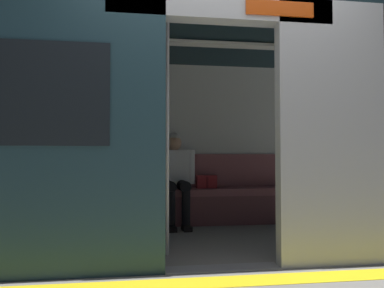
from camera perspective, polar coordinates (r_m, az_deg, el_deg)
ground_plane at (r=3.13m, az=4.59°, el=-18.20°), size 60.00×60.00×0.00m
platform_edge_strip at (r=2.85m, az=6.04°, el=-19.78°), size 8.00×0.24×0.01m
train_car at (r=4.09m, az=0.33°, el=6.51°), size 6.40×2.48×2.27m
bench_seat at (r=4.96m, az=-0.61°, el=-7.97°), size 3.39×0.44×0.46m
person_seated at (r=4.87m, az=-2.65°, el=-4.22°), size 0.55×0.69×1.19m
handbag at (r=5.02m, az=2.17°, el=-5.68°), size 0.26×0.15×0.17m
book at (r=5.00m, az=-7.79°, el=-6.49°), size 0.17×0.23×0.03m
grab_pole_door at (r=3.44m, az=-3.74°, el=1.23°), size 0.04×0.04×2.13m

